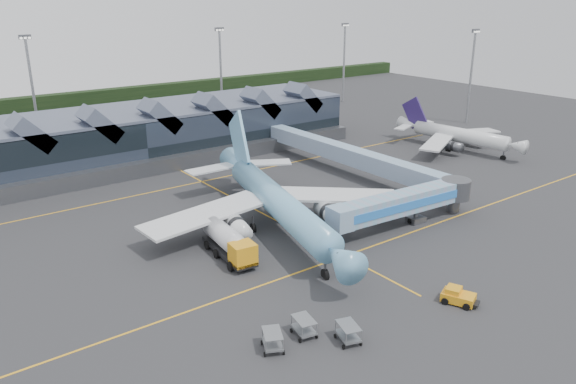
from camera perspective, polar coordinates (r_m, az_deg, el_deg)
ground at (r=74.42m, az=1.59°, el=-4.37°), size 260.00×260.00×0.00m
taxi_stripes at (r=81.88m, az=-2.75°, el=-2.11°), size 120.00×60.00×0.01m
tree_line_far at (r=171.03m, az=-22.15°, el=8.57°), size 260.00×4.00×4.00m
terminal at (r=110.26m, az=-16.04°, el=5.47°), size 90.00×22.25×12.52m
light_masts at (r=133.45m, az=-8.22°, el=11.67°), size 132.40×42.56×22.45m
main_airliner at (r=75.31m, az=-1.34°, el=-0.77°), size 35.94×42.12×13.71m
regional_jet at (r=119.99m, az=16.68°, el=5.63°), size 26.04×28.55×9.80m
jet_bridge at (r=78.45m, az=12.43°, el=-0.91°), size 24.44×5.15×5.05m
fuel_truck at (r=68.14m, az=-6.17°, el=-4.92°), size 4.04×11.07×3.68m
pushback_tug at (r=61.16m, az=16.88°, el=-10.11°), size 3.31×4.05×1.63m
baggage_carts at (r=52.59m, az=2.10°, el=-14.08°), size 8.71×6.07×1.76m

